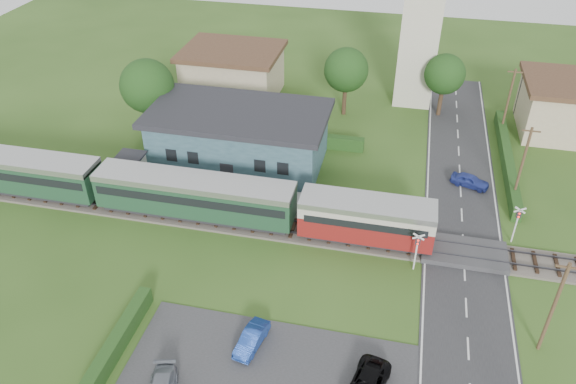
% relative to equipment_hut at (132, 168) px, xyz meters
% --- Properties ---
extents(ground, '(120.00, 120.00, 0.00)m').
position_rel_equipment_hut_xyz_m(ground, '(18.00, -5.20, -1.75)').
color(ground, '#2D4C19').
extents(railway_track, '(76.00, 3.20, 0.49)m').
position_rel_equipment_hut_xyz_m(railway_track, '(18.00, -3.20, -1.64)').
color(railway_track, '#4C443D').
rests_on(railway_track, ground).
extents(road, '(6.00, 70.00, 0.05)m').
position_rel_equipment_hut_xyz_m(road, '(28.00, -5.20, -1.72)').
color(road, '#28282B').
rests_on(road, ground).
extents(car_park, '(17.00, 9.00, 0.08)m').
position_rel_equipment_hut_xyz_m(car_park, '(16.50, -17.20, -1.71)').
color(car_park, '#333335').
rests_on(car_park, ground).
extents(crossing_deck, '(6.20, 3.40, 0.45)m').
position_rel_equipment_hut_xyz_m(crossing_deck, '(28.00, -3.20, -1.52)').
color(crossing_deck, '#333335').
rests_on(crossing_deck, ground).
extents(platform, '(30.00, 3.00, 0.45)m').
position_rel_equipment_hut_xyz_m(platform, '(8.00, 0.00, -1.52)').
color(platform, gray).
rests_on(platform, ground).
extents(equipment_hut, '(2.30, 2.30, 2.55)m').
position_rel_equipment_hut_xyz_m(equipment_hut, '(0.00, 0.00, 0.00)').
color(equipment_hut, beige).
rests_on(equipment_hut, platform).
extents(station_building, '(16.00, 9.00, 5.30)m').
position_rel_equipment_hut_xyz_m(station_building, '(8.00, 5.79, 0.95)').
color(station_building, '#2C4A54').
rests_on(station_building, ground).
extents(train, '(43.20, 2.90, 3.40)m').
position_rel_equipment_hut_xyz_m(train, '(3.82, -3.20, 0.43)').
color(train, '#232328').
rests_on(train, ground).
extents(church_tower, '(6.00, 6.00, 17.60)m').
position_rel_equipment_hut_xyz_m(church_tower, '(23.00, 22.80, 8.48)').
color(church_tower, beige).
rests_on(church_tower, ground).
extents(house_west, '(10.80, 8.80, 5.50)m').
position_rel_equipment_hut_xyz_m(house_west, '(3.00, 19.80, 1.04)').
color(house_west, tan).
rests_on(house_west, ground).
extents(house_east, '(8.80, 8.80, 5.50)m').
position_rel_equipment_hut_xyz_m(house_east, '(38.00, 18.80, 1.05)').
color(house_east, tan).
rests_on(house_east, ground).
extents(hedge_carpark, '(0.80, 9.00, 1.20)m').
position_rel_equipment_hut_xyz_m(hedge_carpark, '(7.00, -17.20, -1.15)').
color(hedge_carpark, '#193814').
rests_on(hedge_carpark, ground).
extents(hedge_roadside, '(0.80, 18.00, 1.20)m').
position_rel_equipment_hut_xyz_m(hedge_roadside, '(32.20, 10.80, -1.15)').
color(hedge_roadside, '#193814').
rests_on(hedge_roadside, ground).
extents(hedge_station, '(22.00, 0.80, 1.30)m').
position_rel_equipment_hut_xyz_m(hedge_station, '(8.00, 10.30, -1.10)').
color(hedge_station, '#193814').
rests_on(hedge_station, ground).
extents(tree_a, '(5.20, 5.20, 8.00)m').
position_rel_equipment_hut_xyz_m(tree_a, '(-2.00, 8.80, 3.63)').
color(tree_a, '#332316').
rests_on(tree_a, ground).
extents(tree_b, '(4.60, 4.60, 7.34)m').
position_rel_equipment_hut_xyz_m(tree_b, '(16.00, 17.80, 3.27)').
color(tree_b, '#332316').
rests_on(tree_b, ground).
extents(tree_c, '(4.20, 4.20, 6.78)m').
position_rel_equipment_hut_xyz_m(tree_c, '(26.00, 19.80, 2.91)').
color(tree_c, '#332316').
rests_on(tree_c, ground).
extents(utility_pole_b, '(1.40, 0.22, 7.00)m').
position_rel_equipment_hut_xyz_m(utility_pole_b, '(32.20, -11.20, 1.88)').
color(utility_pole_b, '#473321').
rests_on(utility_pole_b, ground).
extents(utility_pole_c, '(1.40, 0.22, 7.00)m').
position_rel_equipment_hut_xyz_m(utility_pole_c, '(32.20, 4.80, 1.88)').
color(utility_pole_c, '#473321').
rests_on(utility_pole_c, ground).
extents(utility_pole_d, '(1.40, 0.22, 7.00)m').
position_rel_equipment_hut_xyz_m(utility_pole_d, '(32.20, 16.80, 1.88)').
color(utility_pole_d, '#473321').
rests_on(utility_pole_d, ground).
extents(crossing_signal_near, '(0.84, 0.28, 3.28)m').
position_rel_equipment_hut_xyz_m(crossing_signal_near, '(24.40, -5.61, 0.39)').
color(crossing_signal_near, silver).
rests_on(crossing_signal_near, ground).
extents(crossing_signal_far, '(0.84, 0.28, 3.28)m').
position_rel_equipment_hut_xyz_m(crossing_signal_far, '(31.60, -0.81, 0.39)').
color(crossing_signal_far, silver).
rests_on(crossing_signal_far, ground).
extents(streetlamp_west, '(0.30, 0.30, 5.15)m').
position_rel_equipment_hut_xyz_m(streetlamp_west, '(-4.00, 14.80, 1.29)').
color(streetlamp_west, '#3F3F47').
rests_on(streetlamp_west, ground).
extents(streetlamp_east, '(0.30, 0.30, 5.15)m').
position_rel_equipment_hut_xyz_m(streetlamp_east, '(34.00, 21.80, 1.29)').
color(streetlamp_east, '#3F3F47').
rests_on(streetlamp_east, ground).
extents(car_on_road, '(3.52, 2.25, 1.11)m').
position_rel_equipment_hut_xyz_m(car_on_road, '(28.72, 6.28, -1.14)').
color(car_on_road, '#2B3A94').
rests_on(car_on_road, road).
extents(car_park_blue, '(1.71, 3.38, 1.06)m').
position_rel_equipment_hut_xyz_m(car_park_blue, '(14.93, -14.89, -1.14)').
color(car_park_blue, '#1C3C94').
rests_on(car_park_blue, car_park).
extents(pedestrian_near, '(0.64, 0.48, 1.61)m').
position_rel_equipment_hut_xyz_m(pedestrian_near, '(13.71, -0.74, -0.49)').
color(pedestrian_near, gray).
rests_on(pedestrian_near, platform).
extents(pedestrian_far, '(0.82, 0.91, 1.54)m').
position_rel_equipment_hut_xyz_m(pedestrian_far, '(1.24, -0.11, -0.53)').
color(pedestrian_far, gray).
rests_on(pedestrian_far, platform).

